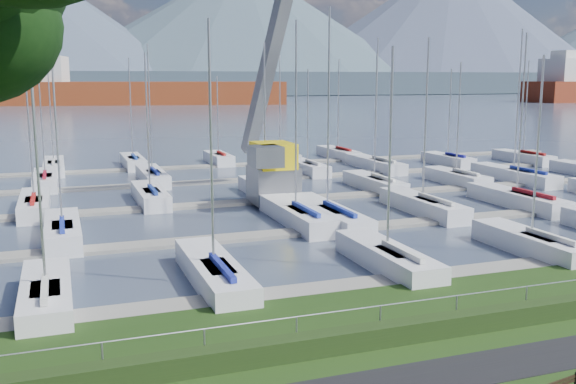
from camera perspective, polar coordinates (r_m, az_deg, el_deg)
name	(u,v)px	position (r m, az deg, el deg)	size (l,w,h in m)	color
path	(456,373)	(20.58, 14.73, -15.26)	(160.00, 2.00, 0.04)	black
water	(85,101)	(278.57, -17.60, 7.74)	(800.00, 540.00, 0.20)	#434E62
hedge	(412,330)	(22.44, 10.96, -11.97)	(80.00, 0.70, 0.70)	#213413
fence	(407,302)	(22.47, 10.51, -9.61)	(0.04, 0.04, 80.00)	gray
foothill	(78,84)	(348.39, -18.13, 9.15)	(900.00, 80.00, 12.00)	#3A4855
mountains	(83,15)	(424.93, -17.74, 14.75)	(1190.00, 360.00, 115.00)	#444D64
docks	(223,204)	(46.38, -5.83, -1.07)	(90.00, 41.60, 0.25)	slate
crane	(274,125)	(46.83, -1.28, 5.94)	(5.47, 13.21, 22.35)	slate
cargo_ship_mid	(133,93)	(230.94, -13.59, 8.53)	(97.76, 37.15, 21.50)	maroon
sailboat_fleet	(199,123)	(47.67, -7.92, 6.07)	(75.71, 49.07, 13.48)	navy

